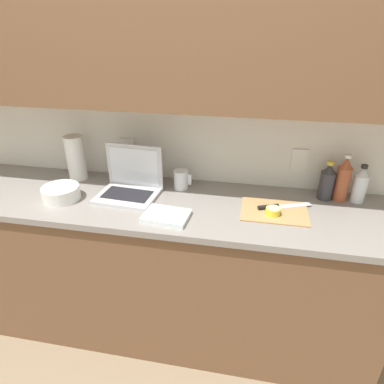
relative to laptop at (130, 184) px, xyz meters
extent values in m
plane|color=#847056|center=(0.17, -0.05, -1.00)|extent=(12.00, 12.00, 0.00)
cube|color=white|center=(0.17, 0.28, 0.30)|extent=(5.20, 0.06, 2.60)
cube|color=white|center=(-0.10, 0.25, 0.12)|extent=(0.09, 0.01, 0.12)
cube|color=white|center=(0.92, 0.25, 0.12)|extent=(0.09, 0.01, 0.12)
cube|color=brown|center=(0.17, 0.09, 0.77)|extent=(4.42, 0.32, 0.70)
cube|color=brown|center=(0.17, -0.05, -0.55)|extent=(2.43, 0.57, 0.90)
cube|color=gray|center=(0.17, -0.05, -0.08)|extent=(2.50, 0.61, 0.03)
cube|color=#9EA3A8|center=(-0.76, -0.02, -0.14)|extent=(0.51, 0.39, 0.16)
cube|color=silver|center=(0.00, -0.05, -0.05)|extent=(0.34, 0.28, 0.02)
cube|color=black|center=(0.00, -0.05, -0.04)|extent=(0.27, 0.17, 0.00)
cube|color=silver|center=(0.01, 0.07, 0.08)|extent=(0.33, 0.03, 0.25)
cube|color=white|center=(0.01, 0.07, 0.08)|extent=(0.29, 0.03, 0.21)
cube|color=tan|center=(0.79, -0.05, -0.06)|extent=(0.34, 0.25, 0.01)
cube|color=silver|center=(0.89, 0.02, -0.05)|extent=(0.18, 0.10, 0.00)
cylinder|color=black|center=(0.76, -0.04, -0.04)|extent=(0.11, 0.06, 0.02)
cylinder|color=yellow|center=(0.78, -0.09, -0.04)|extent=(0.07, 0.07, 0.04)
cylinder|color=#F4EAA3|center=(0.78, -0.09, -0.02)|extent=(0.06, 0.06, 0.00)
cylinder|color=#333338|center=(1.06, 0.15, 0.02)|extent=(0.08, 0.08, 0.16)
cone|color=#333338|center=(1.06, 0.15, 0.12)|extent=(0.07, 0.07, 0.04)
cylinder|color=gold|center=(1.06, 0.15, 0.15)|extent=(0.04, 0.04, 0.02)
cylinder|color=#A34C2D|center=(1.14, 0.15, 0.03)|extent=(0.07, 0.07, 0.19)
cone|color=#A34C2D|center=(1.14, 0.15, 0.15)|extent=(0.07, 0.07, 0.06)
cylinder|color=white|center=(1.14, 0.15, 0.19)|extent=(0.03, 0.03, 0.02)
cylinder|color=silver|center=(1.23, 0.15, 0.01)|extent=(0.07, 0.07, 0.15)
cone|color=silver|center=(1.23, 0.15, 0.11)|extent=(0.07, 0.07, 0.04)
cylinder|color=black|center=(1.23, 0.15, 0.14)|extent=(0.03, 0.03, 0.02)
cylinder|color=silver|center=(0.26, 0.12, -0.01)|extent=(0.08, 0.08, 0.11)
cube|color=silver|center=(0.31, 0.12, 0.00)|extent=(0.02, 0.01, 0.06)
cylinder|color=white|center=(-0.35, -0.13, -0.03)|extent=(0.20, 0.20, 0.07)
cylinder|color=white|center=(-0.39, 0.14, 0.07)|extent=(0.11, 0.11, 0.27)
cube|color=white|center=(0.26, -0.22, -0.05)|extent=(0.23, 0.18, 0.02)
camera|label=1|loc=(0.66, -1.62, 0.83)|focal=32.00mm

